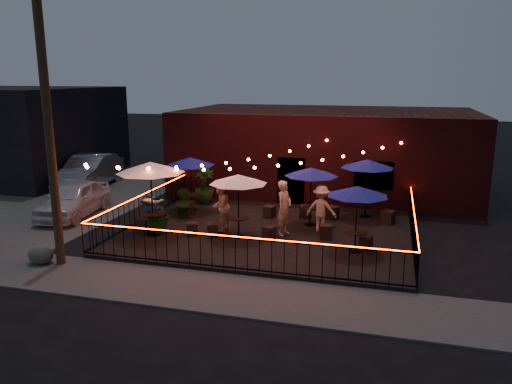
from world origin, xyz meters
The scene contains 38 objects.
ground centered at (0.00, 0.00, 0.00)m, with size 110.00×110.00×0.00m, color black.
patio centered at (0.00, 2.00, 0.07)m, with size 10.00×8.00×0.15m, color black.
sidewalk centered at (0.00, -3.25, 0.03)m, with size 18.00×2.50×0.05m, color #42403D.
parking_lot centered at (-12.00, 4.00, 0.01)m, with size 11.00×12.00×0.02m, color #42403D.
brick_building centered at (1.00, 9.99, 2.00)m, with size 14.00×8.00×4.00m.
utility_pole centered at (-5.40, -2.60, 4.00)m, with size 0.26×0.26×8.00m, color #352715.
fence_front centered at (0.00, -2.00, 0.66)m, with size 10.00×0.04×1.04m.
fence_left centered at (-5.00, 2.00, 0.66)m, with size 0.04×8.00×1.04m.
fence_right centered at (5.00, 2.00, 0.66)m, with size 0.04×8.00×1.04m.
festoon_lights centered at (-1.01, 1.70, 2.52)m, with size 10.02×8.72×1.32m.
cafe_table_0 centered at (-3.80, 0.40, 2.54)m, with size 2.93×2.93×2.62m.
cafe_table_1 centered at (-3.77, 3.84, 2.20)m, with size 2.58×2.58×2.24m.
cafe_table_2 centered at (-0.84, 1.03, 2.17)m, with size 2.54×2.54×2.21m.
cafe_table_3 centered at (1.34, 3.08, 2.16)m, with size 2.25×2.25×2.20m.
cafe_table_4 centered at (3.20, 0.53, 2.11)m, with size 2.46×2.46×2.15m.
cafe_table_5 centered at (3.27, 4.79, 2.26)m, with size 2.60×2.60×2.31m.
bistro_chair_0 centered at (-4.27, 0.68, 0.39)m, with size 0.40×0.40×0.48m, color black.
bistro_chair_1 centered at (-2.47, 0.74, 0.38)m, with size 0.38×0.38×0.45m, color black.
bistro_chair_2 centered at (-3.72, 3.34, 0.41)m, with size 0.43×0.43×0.51m, color black.
bistro_chair_3 centered at (-2.39, 3.82, 0.37)m, with size 0.36×0.36×0.43m, color black.
bistro_chair_4 centered at (-1.74, 0.86, 0.37)m, with size 0.37×0.37×0.44m, color black.
bistro_chair_5 centered at (0.24, 1.06, 0.37)m, with size 0.37×0.37×0.44m, color black.
bistro_chair_6 centered at (-0.38, 3.68, 0.38)m, with size 0.39×0.39×0.46m, color black.
bistro_chair_7 centered at (1.00, 4.01, 0.40)m, with size 0.42×0.42×0.50m, color black.
bistro_chair_8 centered at (2.12, 1.64, 0.39)m, with size 0.41×0.41×0.48m, color black.
bistro_chair_9 centered at (3.53, 0.91, 0.36)m, with size 0.36×0.36×0.43m, color black.
bistro_chair_10 centered at (2.05, 4.11, 0.40)m, with size 0.43×0.43×0.51m, color black.
bistro_chair_11 centered at (4.17, 4.02, 0.40)m, with size 0.43×0.43×0.51m, color black.
patron_a centered at (0.63, 1.66, 1.12)m, with size 0.71×0.47×1.95m, color tan.
patron_b centered at (-1.69, 1.49, 1.08)m, with size 0.90×0.70×1.86m, color tan.
patron_c centered at (1.84, 2.38, 1.00)m, with size 1.09×0.63×1.69m, color tan.
potted_shrub_a centered at (-3.74, 0.74, 0.88)m, with size 1.31×1.14×1.46m, color #163410.
potted_shrub_b centered at (-3.59, 2.69, 0.77)m, with size 0.69×0.55×1.25m, color #153C11.
potted_shrub_c centered at (-3.72, 5.19, 0.92)m, with size 0.87×0.87×1.55m, color #183B0D.
cooler centered at (-4.50, 1.85, 0.60)m, with size 0.80×0.68×0.89m.
boulder centered at (-5.99, -2.75, 0.33)m, with size 0.84×0.71×0.65m, color #484843.
car_white centered at (-8.31, 2.30, 0.72)m, with size 1.69×4.20×1.43m, color white.
car_silver centered at (-10.82, 7.25, 0.84)m, with size 1.78×5.10×1.68m, color #9899A0.
Camera 1 is at (4.13, -14.86, 5.62)m, focal length 35.00 mm.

